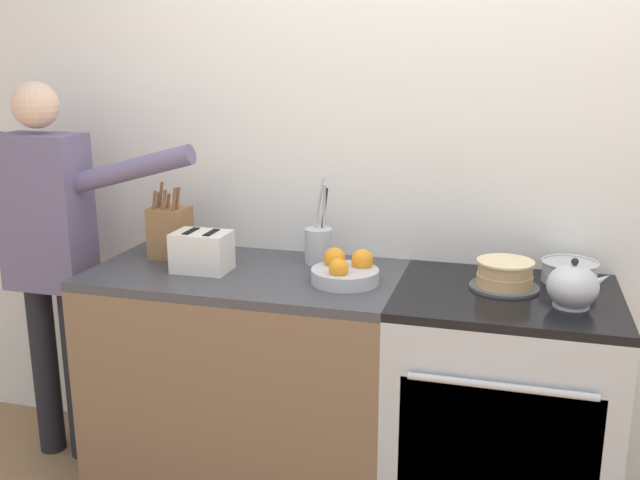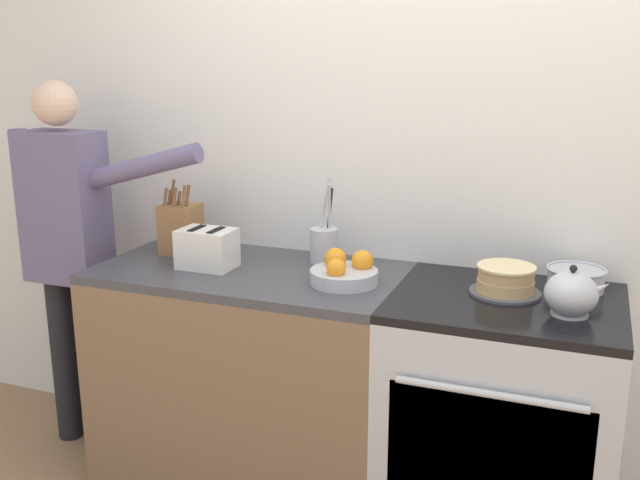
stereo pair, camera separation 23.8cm
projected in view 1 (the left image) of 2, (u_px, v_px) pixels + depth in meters
The scene contains 11 objects.
wall_back at pixel (438, 165), 2.76m from camera, with size 8.00×0.04×2.60m.
counter_cabinet at pixel (248, 381), 2.83m from camera, with size 1.17×0.64×0.92m.
stove_range at pixel (499, 413), 2.57m from camera, with size 0.77×0.67×0.92m.
layer_cake at pixel (505, 275), 2.50m from camera, with size 0.24×0.24×0.10m.
tea_kettle at pixel (573, 286), 2.31m from camera, with size 0.20×0.17×0.16m.
mixing_bowl at pixel (569, 271), 2.57m from camera, with size 0.20×0.20×0.08m.
knife_block at pixel (170, 232), 2.87m from camera, with size 0.15×0.13×0.30m.
utensil_crock at pixel (319, 244), 2.80m from camera, with size 0.11×0.11×0.34m.
fruit_bowl at pixel (345, 271), 2.57m from camera, with size 0.25×0.25×0.11m.
toaster at pixel (202, 251), 2.69m from camera, with size 0.23×0.15×0.15m.
person_baker at pixel (51, 243), 2.94m from camera, with size 0.92×0.20×1.61m.
Camera 1 is at (0.30, -2.10, 1.71)m, focal length 40.00 mm.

